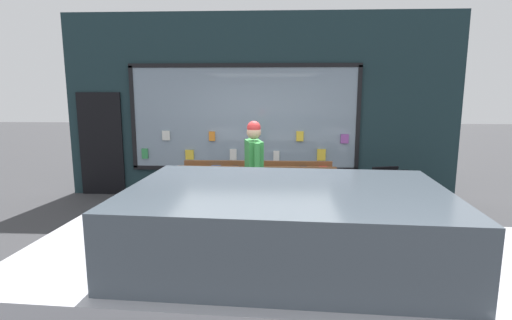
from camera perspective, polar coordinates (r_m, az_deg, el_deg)
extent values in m
plane|color=#38383A|center=(6.07, -0.25, -10.79)|extent=(40.00, 40.00, 0.00)
cube|color=#192D33|center=(8.07, 0.66, 7.66)|extent=(7.83, 0.20, 3.64)
cube|color=gray|center=(7.97, -1.70, 6.02)|extent=(4.49, 0.03, 2.04)
cube|color=black|center=(7.97, -1.74, 13.36)|extent=(4.57, 0.06, 0.08)
cube|color=black|center=(8.11, -1.66, -1.19)|extent=(4.57, 0.06, 0.08)
cube|color=black|center=(8.45, -17.12, 5.81)|extent=(0.08, 0.06, 2.04)
cube|color=black|center=(8.11, 14.38, 5.78)|extent=(0.08, 0.06, 2.04)
cube|color=#338C4C|center=(8.43, -15.59, 0.89)|extent=(0.12, 0.03, 0.21)
cube|color=silver|center=(8.24, -12.73, 3.44)|extent=(0.16, 0.03, 0.19)
cube|color=yellow|center=(8.18, -9.47, 0.75)|extent=(0.17, 0.03, 0.20)
cube|color=orange|center=(8.05, -6.31, 3.40)|extent=(0.12, 0.03, 0.19)
cube|color=silver|center=(8.04, -3.27, 0.79)|extent=(0.14, 0.03, 0.22)
cube|color=#2659B2|center=(7.95, -0.31, 3.56)|extent=(0.14, 0.03, 0.24)
cube|color=silver|center=(8.00, 2.93, 0.58)|extent=(0.12, 0.03, 0.21)
cube|color=yellow|center=(7.96, 6.29, 3.39)|extent=(0.14, 0.03, 0.20)
cube|color=yellow|center=(8.05, 9.32, 0.73)|extent=(0.17, 0.03, 0.23)
cube|color=#994CA5|center=(8.06, 12.55, 2.98)|extent=(0.15, 0.03, 0.18)
cube|color=black|center=(8.77, -21.24, 2.12)|extent=(0.90, 0.04, 2.10)
cube|color=brown|center=(6.74, -10.07, -5.24)|extent=(0.09, 0.09, 0.80)
cube|color=brown|center=(6.65, 10.38, -5.47)|extent=(0.09, 0.09, 0.80)
cube|color=brown|center=(7.12, -9.37, -4.38)|extent=(0.09, 0.09, 0.80)
cube|color=brown|center=(7.04, 9.93, -4.58)|extent=(0.09, 0.09, 0.80)
cube|color=brown|center=(6.69, 0.15, -1.52)|extent=(2.57, 0.58, 0.04)
cube|color=brown|center=(6.43, 0.06, -1.45)|extent=(2.57, 0.08, 0.12)
cube|color=brown|center=(6.92, 0.23, -0.61)|extent=(2.57, 0.08, 0.12)
cube|color=silver|center=(6.79, -9.37, -1.20)|extent=(0.18, 0.21, 0.02)
cube|color=#2659B2|center=(6.89, -5.88, -0.97)|extent=(0.19, 0.24, 0.02)
cube|color=black|center=(6.77, -3.01, -1.08)|extent=(0.20, 0.23, 0.03)
cube|color=silver|center=(6.75, -0.06, -1.12)|extent=(0.14, 0.23, 0.02)
cube|color=#994CA5|center=(6.55, 3.60, -1.53)|extent=(0.18, 0.24, 0.02)
cube|color=black|center=(6.81, 6.68, -1.10)|extent=(0.16, 0.22, 0.02)
cube|color=red|center=(6.87, 9.77, -1.10)|extent=(0.18, 0.25, 0.02)
cylinder|color=#4C382D|center=(6.21, -0.18, -6.33)|extent=(0.14, 0.14, 0.81)
cylinder|color=#4C382D|center=(6.36, -0.43, -5.93)|extent=(0.14, 0.14, 0.81)
cube|color=#338C3F|center=(6.13, -0.31, 0.12)|extent=(0.32, 0.50, 0.58)
cylinder|color=#338C3F|center=(5.85, 0.18, -0.23)|extent=(0.09, 0.09, 0.55)
cylinder|color=#338C3F|center=(6.41, -0.76, 0.68)|extent=(0.09, 0.09, 0.55)
sphere|color=tan|center=(6.07, -0.32, 4.00)|extent=(0.22, 0.22, 0.22)
sphere|color=red|center=(6.06, -0.32, 4.62)|extent=(0.21, 0.21, 0.21)
ellipsoid|color=white|center=(6.07, -5.69, -8.26)|extent=(0.27, 0.39, 0.21)
ellipsoid|color=black|center=(6.07, -5.70, -8.18)|extent=(0.26, 0.25, 0.22)
sphere|color=white|center=(6.26, -5.79, -7.28)|extent=(0.19, 0.19, 0.19)
cylinder|color=white|center=(5.86, -5.61, -8.61)|extent=(0.05, 0.10, 0.12)
cylinder|color=white|center=(6.23, -5.22, -9.52)|extent=(0.04, 0.04, 0.15)
cylinder|color=white|center=(6.23, -6.19, -9.55)|extent=(0.04, 0.04, 0.15)
cylinder|color=white|center=(6.03, -5.12, -10.19)|extent=(0.04, 0.04, 0.15)
cylinder|color=white|center=(6.03, -6.13, -10.22)|extent=(0.04, 0.04, 0.15)
cube|color=black|center=(6.84, 19.45, -5.06)|extent=(0.52, 0.39, 0.85)
cube|color=brown|center=(6.84, 19.45, -5.06)|extent=(0.51, 0.17, 0.07)
cube|color=black|center=(7.30, 17.38, -4.00)|extent=(0.52, 0.39, 0.85)
cube|color=brown|center=(7.30, 17.38, -4.00)|extent=(0.51, 0.17, 0.07)
cube|color=silver|center=(3.41, 4.17, -17.73)|extent=(4.47, 2.04, 0.55)
cube|color=#4C5660|center=(3.18, 4.30, -8.87)|extent=(2.54, 1.72, 0.56)
cylinder|color=black|center=(4.54, 23.77, -15.03)|extent=(0.61, 0.21, 0.60)
cylinder|color=black|center=(4.59, -14.37, -14.16)|extent=(0.61, 0.21, 0.60)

